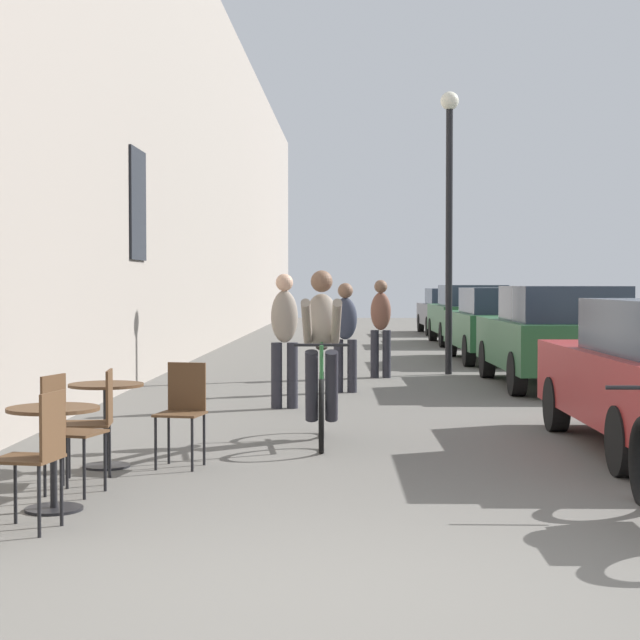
# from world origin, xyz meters

# --- Properties ---
(ground_plane) EXTENTS (88.00, 88.00, 0.00)m
(ground_plane) POSITION_xyz_m (0.00, 0.00, 0.00)
(ground_plane) COLOR #5B5954
(building_facade_left) EXTENTS (0.54, 68.00, 8.65)m
(building_facade_left) POSITION_xyz_m (-3.45, 14.00, 4.32)
(building_facade_left) COLOR gray
(building_facade_left) RESTS_ON ground_plane
(cafe_table_near) EXTENTS (0.64, 0.64, 0.72)m
(cafe_table_near) POSITION_xyz_m (-1.95, 1.94, 0.52)
(cafe_table_near) COLOR black
(cafe_table_near) RESTS_ON ground_plane
(cafe_chair_near_toward_street) EXTENTS (0.43, 0.43, 0.89)m
(cafe_chair_near_toward_street) POSITION_xyz_m (-1.87, 1.33, 0.52)
(cafe_chair_near_toward_street) COLOR black
(cafe_chair_near_toward_street) RESTS_ON ground_plane
(cafe_chair_near_toward_wall) EXTENTS (0.46, 0.46, 0.89)m
(cafe_chair_near_toward_wall) POSITION_xyz_m (-2.02, 2.53, 0.52)
(cafe_chair_near_toward_wall) COLOR black
(cafe_chair_near_toward_wall) RESTS_ON ground_plane
(cafe_table_mid) EXTENTS (0.64, 0.64, 0.72)m
(cafe_table_mid) POSITION_xyz_m (-1.99, 3.67, 0.52)
(cafe_table_mid) COLOR black
(cafe_table_mid) RESTS_ON ground_plane
(cafe_chair_mid_toward_street) EXTENTS (0.44, 0.44, 0.89)m
(cafe_chair_mid_toward_street) POSITION_xyz_m (-1.34, 3.75, 0.52)
(cafe_chair_mid_toward_street) COLOR black
(cafe_chair_mid_toward_street) RESTS_ON ground_plane
(cafe_chair_mid_toward_wall) EXTENTS (0.42, 0.42, 0.89)m
(cafe_chair_mid_toward_wall) POSITION_xyz_m (-1.91, 3.01, 0.52)
(cafe_chair_mid_toward_wall) COLOR black
(cafe_chair_mid_toward_wall) RESTS_ON ground_plane
(cyclist_on_bicycle) EXTENTS (0.52, 1.76, 1.74)m
(cyclist_on_bicycle) POSITION_xyz_m (-0.19, 5.20, 0.81)
(cyclist_on_bicycle) COLOR black
(cyclist_on_bicycle) RESTS_ON ground_plane
(pedestrian_near) EXTENTS (0.37, 0.28, 1.70)m
(pedestrian_near) POSITION_xyz_m (-0.74, 8.01, 0.96)
(pedestrian_near) COLOR #26262D
(pedestrian_near) RESTS_ON ground_plane
(pedestrian_mid) EXTENTS (0.35, 0.25, 1.59)m
(pedestrian_mid) POSITION_xyz_m (0.01, 10.01, 0.89)
(pedestrian_mid) COLOR #26262D
(pedestrian_mid) RESTS_ON ground_plane
(pedestrian_far) EXTENTS (0.35, 0.26, 1.64)m
(pedestrian_far) POSITION_xyz_m (0.58, 12.43, 0.92)
(pedestrian_far) COLOR #26262D
(pedestrian_far) RESTS_ON ground_plane
(street_lamp) EXTENTS (0.32, 0.32, 4.90)m
(street_lamp) POSITION_xyz_m (1.78, 13.15, 3.11)
(street_lamp) COLOR black
(street_lamp) RESTS_ON ground_plane
(parked_car_second) EXTENTS (1.91, 4.38, 1.54)m
(parked_car_second) POSITION_xyz_m (3.21, 10.93, 0.80)
(parked_car_second) COLOR #23512D
(parked_car_second) RESTS_ON ground_plane
(parked_car_third) EXTENTS (1.89, 4.27, 1.50)m
(parked_car_third) POSITION_xyz_m (3.08, 16.21, 0.78)
(parked_car_third) COLOR #23512D
(parked_car_third) RESTS_ON ground_plane
(parked_car_fourth) EXTENTS (1.92, 4.39, 1.55)m
(parked_car_fourth) POSITION_xyz_m (3.16, 22.38, 0.80)
(parked_car_fourth) COLOR #23512D
(parked_car_fourth) RESTS_ON ground_plane
(parked_car_fifth) EXTENTS (1.82, 4.10, 1.44)m
(parked_car_fifth) POSITION_xyz_m (3.14, 28.25, 0.75)
(parked_car_fifth) COLOR #595960
(parked_car_fifth) RESTS_ON ground_plane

